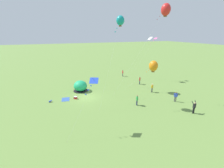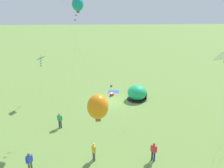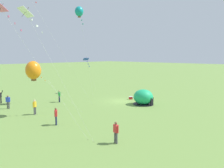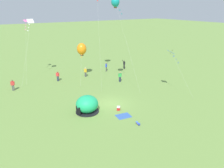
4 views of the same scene
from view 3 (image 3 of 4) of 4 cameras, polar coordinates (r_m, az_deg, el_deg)
ground_plane at (r=32.34m, az=2.54°, el=-4.48°), size 300.00×300.00×0.00m
popup_tent at (r=30.24m, az=8.18°, el=-3.47°), size 2.81×2.81×2.10m
picnic_blanket at (r=34.78m, az=7.11°, el=-3.67°), size 1.87×1.53×0.01m
cooler_box at (r=33.70m, az=4.89°, el=-3.63°), size 0.62×0.64×0.44m
toddler_crawling at (r=36.81m, az=9.19°, el=-2.81°), size 0.30×0.55×0.32m
person_arms_raised at (r=34.40m, az=-27.20°, el=-2.90°), size 0.46×0.68×1.89m
person_center_field at (r=32.35m, az=-13.61°, el=-2.95°), size 0.57×0.33×1.72m
person_watching_sky at (r=22.01m, az=-14.43°, el=-7.91°), size 0.48×0.42×1.72m
person_near_tent at (r=26.46m, az=-19.55°, el=-5.50°), size 0.38×0.54×1.72m
person_strolling at (r=30.57m, az=-25.53°, el=-4.09°), size 0.46×0.43×1.72m
person_with_toddler at (r=17.06m, az=1.02°, el=-12.25°), size 0.59×0.29×1.72m
kite_teal at (r=31.65m, az=-8.58°, el=18.24°), size 2.42×4.66×13.33m
kite_blue at (r=39.23m, az=-6.70°, el=6.18°), size 1.95×4.20×6.40m
kite_white at (r=17.38m, az=-21.05°, el=16.24°), size 3.83×3.86×10.14m
kite_pink at (r=16.37m, az=-25.79°, el=15.79°), size 2.71×5.65×10.05m
kite_orange at (r=25.41m, az=-19.87°, el=3.39°), size 3.46×5.48×6.11m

